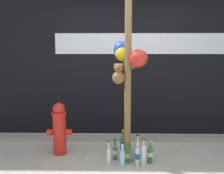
% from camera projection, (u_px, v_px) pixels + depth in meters
% --- Properties ---
extents(ground_plane, '(14.00, 14.00, 0.00)m').
position_uv_depth(ground_plane, '(124.00, 172.00, 3.54)').
color(ground_plane, '#ADA899').
extents(building_wall, '(10.00, 0.21, 3.54)m').
position_uv_depth(building_wall, '(123.00, 42.00, 4.95)').
color(building_wall, black).
rests_on(building_wall, ground_plane).
extents(curb_strip, '(8.00, 0.12, 0.08)m').
position_uv_depth(curb_strip, '(123.00, 139.00, 4.71)').
color(curb_strip, gray).
rests_on(curb_strip, ground_plane).
extents(memorial_post, '(0.57, 0.47, 2.97)m').
position_uv_depth(memorial_post, '(128.00, 49.00, 3.71)').
color(memorial_post, olive).
rests_on(memorial_post, ground_plane).
extents(fire_hydrant, '(0.39, 0.23, 0.83)m').
position_uv_depth(fire_hydrant, '(59.00, 128.00, 4.09)').
color(fire_hydrant, red).
rests_on(fire_hydrant, ground_plane).
extents(bottle_0, '(0.06, 0.06, 0.37)m').
position_uv_depth(bottle_0, '(137.00, 156.00, 3.71)').
color(bottle_0, silver).
rests_on(bottle_0, ground_plane).
extents(bottle_1, '(0.08, 0.08, 0.40)m').
position_uv_depth(bottle_1, '(123.00, 145.00, 4.10)').
color(bottle_1, '#337038').
rests_on(bottle_1, ground_plane).
extents(bottle_2, '(0.07, 0.07, 0.38)m').
position_uv_depth(bottle_2, '(144.00, 154.00, 3.74)').
color(bottle_2, silver).
rests_on(bottle_2, ground_plane).
extents(bottle_3, '(0.06, 0.06, 0.36)m').
position_uv_depth(bottle_3, '(109.00, 156.00, 3.74)').
color(bottle_3, silver).
rests_on(bottle_3, ground_plane).
extents(bottle_4, '(0.07, 0.07, 0.32)m').
position_uv_depth(bottle_4, '(115.00, 152.00, 3.91)').
color(bottle_4, '#337038').
rests_on(bottle_4, ground_plane).
extents(bottle_5, '(0.06, 0.06, 0.30)m').
position_uv_depth(bottle_5, '(135.00, 153.00, 3.87)').
color(bottle_5, '#93CCE0').
rests_on(bottle_5, ground_plane).
extents(bottle_6, '(0.07, 0.07, 0.35)m').
position_uv_depth(bottle_6, '(128.00, 154.00, 3.81)').
color(bottle_6, '#337038').
rests_on(bottle_6, ground_plane).
extents(bottle_7, '(0.08, 0.08, 0.35)m').
position_uv_depth(bottle_7, '(122.00, 157.00, 3.70)').
color(bottle_7, '#93CCE0').
rests_on(bottle_7, ground_plane).
extents(bottle_8, '(0.08, 0.08, 0.32)m').
position_uv_depth(bottle_8, '(137.00, 147.00, 4.10)').
color(bottle_8, silver).
rests_on(bottle_8, ground_plane).
extents(bottle_9, '(0.08, 0.08, 0.33)m').
position_uv_depth(bottle_9, '(150.00, 154.00, 3.81)').
color(bottle_9, '#337038').
rests_on(bottle_9, ground_plane).
extents(litter_1, '(0.07, 0.11, 0.01)m').
position_uv_depth(litter_1, '(87.00, 158.00, 3.98)').
color(litter_1, silver).
rests_on(litter_1, ground_plane).
extents(litter_2, '(0.13, 0.15, 0.01)m').
position_uv_depth(litter_2, '(177.00, 151.00, 4.26)').
color(litter_2, tan).
rests_on(litter_2, ground_plane).
extents(litter_3, '(0.12, 0.08, 0.01)m').
position_uv_depth(litter_3, '(15.00, 155.00, 4.08)').
color(litter_3, '#8C99B2').
rests_on(litter_3, ground_plane).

